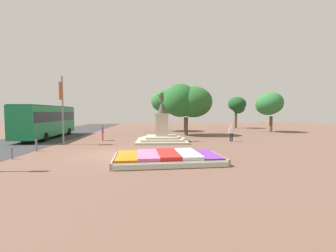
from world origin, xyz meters
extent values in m
plane|color=brown|center=(0.00, 0.00, 0.00)|extent=(94.85, 94.85, 0.00)
cube|color=#38281C|center=(3.99, -2.46, 0.15)|extent=(6.39, 3.80, 0.31)
cube|color=gray|center=(4.14, -4.14, 0.17)|extent=(6.31, 0.66, 0.35)
cube|color=gray|center=(3.84, -0.78, 0.17)|extent=(6.31, 0.66, 0.35)
cube|color=gray|center=(0.89, -2.73, 0.17)|extent=(0.41, 3.47, 0.35)
cube|color=gray|center=(7.09, -2.18, 0.17)|extent=(0.41, 3.47, 0.35)
cube|color=orange|center=(1.63, -2.67, 0.38)|extent=(1.45, 3.17, 0.15)
cube|color=#D86699|center=(2.81, -2.56, 0.42)|extent=(1.45, 3.17, 0.22)
cube|color=red|center=(3.99, -2.46, 0.44)|extent=(1.45, 3.17, 0.26)
cube|color=white|center=(5.17, -2.35, 0.43)|extent=(1.45, 3.17, 0.24)
cube|color=#72339E|center=(6.35, -2.25, 0.36)|extent=(1.45, 3.17, 0.11)
cube|color=#B2BCAD|center=(4.15, -4.19, 0.17)|extent=(6.00, 0.73, 0.28)
cube|color=#B4AA96|center=(3.80, 6.60, 0.09)|extent=(4.88, 4.88, 0.19)
cube|color=#B1A692|center=(3.80, 6.60, 0.28)|extent=(3.96, 3.96, 0.19)
cube|color=#B0A692|center=(3.80, 6.60, 0.47)|extent=(3.04, 3.04, 0.19)
cube|color=#B2A893|center=(3.80, 6.60, 1.62)|extent=(1.21, 1.21, 2.10)
cube|color=#B2A893|center=(3.80, 6.60, 2.73)|extent=(1.42, 1.42, 0.12)
cone|color=#384233|center=(3.80, 6.60, 3.36)|extent=(0.91, 0.91, 1.15)
cylinder|color=#384233|center=(3.80, 6.60, 4.28)|extent=(0.39, 0.39, 0.67)
sphere|color=#384233|center=(3.80, 6.60, 4.76)|extent=(0.29, 0.29, 0.29)
cylinder|color=#384233|center=(3.62, 6.45, 4.41)|extent=(0.44, 0.40, 0.53)
cylinder|color=slate|center=(-5.08, 4.92, 3.07)|extent=(0.14, 0.14, 6.13)
cube|color=#D84C19|center=(-5.12, 4.64, 4.79)|extent=(0.09, 0.41, 1.55)
cylinder|color=slate|center=(-5.12, 4.64, 5.56)|extent=(0.12, 0.55, 0.03)
cube|color=#197A47|center=(-9.10, 10.39, 1.95)|extent=(2.84, 11.37, 3.19)
cube|color=black|center=(-9.10, 10.39, 2.43)|extent=(2.85, 11.03, 1.02)
cube|color=#146139|center=(-9.10, 10.39, 3.59)|extent=(2.79, 11.14, 0.10)
cylinder|color=black|center=(-10.34, 14.01, 0.45)|extent=(0.32, 0.91, 0.90)
cylinder|color=black|center=(-8.18, 14.10, 0.45)|extent=(0.32, 0.91, 0.90)
cylinder|color=black|center=(-10.05, 7.25, 0.45)|extent=(0.32, 0.91, 0.90)
cylinder|color=black|center=(-7.88, 7.34, 0.45)|extent=(0.32, 0.91, 0.90)
cylinder|color=black|center=(10.85, 6.44, 0.41)|extent=(0.13, 0.13, 0.82)
cylinder|color=black|center=(10.68, 6.48, 0.41)|extent=(0.13, 0.13, 0.82)
cube|color=beige|center=(10.77, 6.46, 1.11)|extent=(0.41, 0.29, 0.58)
cylinder|color=beige|center=(11.00, 6.42, 1.08)|extent=(0.09, 0.09, 0.55)
cylinder|color=beige|center=(10.53, 6.51, 1.08)|extent=(0.09, 0.09, 0.55)
sphere|color=tan|center=(10.77, 6.46, 1.54)|extent=(0.21, 0.21, 0.21)
cylinder|color=red|center=(-2.31, 7.86, 0.40)|extent=(0.13, 0.13, 0.80)
cylinder|color=red|center=(-2.26, 7.68, 0.40)|extent=(0.13, 0.13, 0.80)
cube|color=#8C4C99|center=(-2.28, 7.77, 1.09)|extent=(0.31, 0.42, 0.57)
cylinder|color=#8C4C99|center=(-2.34, 8.00, 1.06)|extent=(0.09, 0.09, 0.54)
cylinder|color=#8C4C99|center=(-2.22, 7.54, 1.06)|extent=(0.09, 0.09, 0.54)
sphere|color=brown|center=(-2.28, 7.77, 1.51)|extent=(0.21, 0.21, 0.21)
cylinder|color=slate|center=(-5.69, -1.31, 0.34)|extent=(0.12, 0.12, 0.67)
sphere|color=slate|center=(-5.69, -1.31, 0.71)|extent=(0.13, 0.13, 0.13)
cylinder|color=slate|center=(-5.69, 1.53, 0.40)|extent=(0.14, 0.14, 0.79)
sphere|color=slate|center=(-5.69, 1.53, 0.83)|extent=(0.15, 0.15, 0.15)
cylinder|color=#4C3823|center=(17.72, 24.93, 1.38)|extent=(0.43, 0.43, 2.76)
ellipsoid|color=#194F20|center=(18.24, 25.10, 3.87)|extent=(2.41, 2.16, 2.37)
ellipsoid|color=#184921|center=(17.78, 24.57, 4.40)|extent=(3.17, 3.32, 2.57)
cylinder|color=brown|center=(20.31, 17.12, 1.16)|extent=(0.44, 0.44, 2.32)
ellipsoid|color=#2D6835|center=(20.01, 16.36, 4.26)|extent=(3.20, 2.91, 3.07)
ellipsoid|color=#2C6D36|center=(19.83, 17.18, 3.98)|extent=(3.64, 3.14, 2.98)
ellipsoid|color=#2B6D34|center=(19.55, 16.38, 4.20)|extent=(3.66, 3.42, 3.02)
cylinder|color=brown|center=(6.98, 12.65, 1.14)|extent=(0.52, 0.52, 2.28)
ellipsoid|color=#235D27|center=(6.24, 12.50, 4.39)|extent=(4.19, 4.53, 4.15)
ellipsoid|color=#255B26|center=(7.89, 12.52, 4.21)|extent=(4.71, 4.84, 3.86)
cylinder|color=#4C3823|center=(4.66, 19.10, 1.18)|extent=(0.42, 0.42, 2.36)
ellipsoid|color=#2D6A33|center=(4.52, 18.84, 4.60)|extent=(4.21, 4.06, 3.42)
ellipsoid|color=#2D6C32|center=(4.94, 18.40, 4.19)|extent=(3.56, 3.60, 3.07)
camera|label=1|loc=(3.40, -15.58, 2.93)|focal=24.00mm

